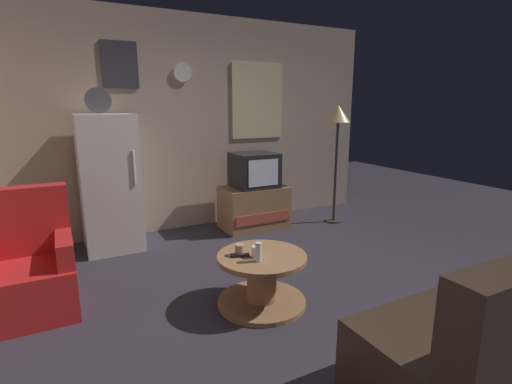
# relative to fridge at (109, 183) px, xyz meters

# --- Properties ---
(ground_plane) EXTENTS (12.00, 12.00, 0.00)m
(ground_plane) POSITION_rel_fridge_xyz_m (1.11, -2.03, -0.75)
(ground_plane) COLOR #2D2833
(wall_with_art) EXTENTS (5.20, 0.12, 2.69)m
(wall_with_art) POSITION_rel_fridge_xyz_m (1.12, 0.42, 0.60)
(wall_with_art) COLOR tan
(wall_with_art) RESTS_ON ground_plane
(fridge) EXTENTS (0.60, 0.62, 1.77)m
(fridge) POSITION_rel_fridge_xyz_m (0.00, 0.00, 0.00)
(fridge) COLOR silver
(fridge) RESTS_ON ground_plane
(tv_stand) EXTENTS (0.84, 0.53, 0.55)m
(tv_stand) POSITION_rel_fridge_xyz_m (1.75, -0.08, -0.48)
(tv_stand) COLOR #8E6642
(tv_stand) RESTS_ON ground_plane
(crt_tv) EXTENTS (0.54, 0.51, 0.44)m
(crt_tv) POSITION_rel_fridge_xyz_m (1.76, -0.08, 0.02)
(crt_tv) COLOR black
(crt_tv) RESTS_ON tv_stand
(standing_lamp) EXTENTS (0.32, 0.32, 1.59)m
(standing_lamp) POSITION_rel_fridge_xyz_m (2.86, -0.36, 0.60)
(standing_lamp) COLOR #332D28
(standing_lamp) RESTS_ON ground_plane
(coffee_table) EXTENTS (0.72, 0.72, 0.43)m
(coffee_table) POSITION_rel_fridge_xyz_m (0.89, -1.90, -0.54)
(coffee_table) COLOR #8E6642
(coffee_table) RESTS_ON ground_plane
(wine_glass) EXTENTS (0.05, 0.05, 0.15)m
(wine_glass) POSITION_rel_fridge_xyz_m (0.81, -2.00, -0.25)
(wine_glass) COLOR silver
(wine_glass) RESTS_ON coffee_table
(mug_ceramic_white) EXTENTS (0.08, 0.08, 0.09)m
(mug_ceramic_white) POSITION_rel_fridge_xyz_m (0.83, -1.92, -0.28)
(mug_ceramic_white) COLOR silver
(mug_ceramic_white) RESTS_ON coffee_table
(mug_ceramic_tan) EXTENTS (0.08, 0.08, 0.09)m
(mug_ceramic_tan) POSITION_rel_fridge_xyz_m (0.73, -1.82, -0.28)
(mug_ceramic_tan) COLOR tan
(mug_ceramic_tan) RESTS_ON coffee_table
(remote_control) EXTENTS (0.16, 0.09, 0.02)m
(remote_control) POSITION_rel_fridge_xyz_m (0.72, -1.85, -0.32)
(remote_control) COLOR black
(remote_control) RESTS_ON coffee_table
(armchair) EXTENTS (0.68, 0.68, 0.96)m
(armchair) POSITION_rel_fridge_xyz_m (-0.78, -1.13, -0.42)
(armchair) COLOR red
(armchair) RESTS_ON ground_plane
(couch) EXTENTS (1.70, 0.80, 0.92)m
(couch) POSITION_rel_fridge_xyz_m (1.70, -3.36, -0.44)
(couch) COLOR #38281E
(couch) RESTS_ON ground_plane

